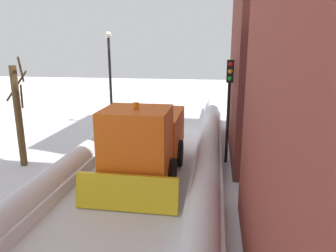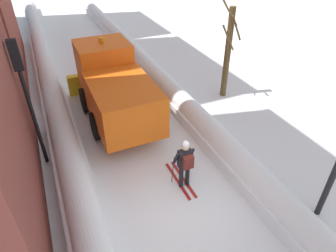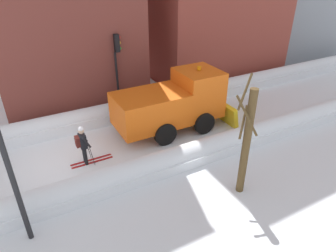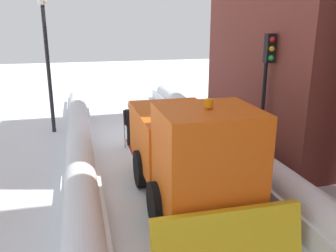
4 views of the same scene
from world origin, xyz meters
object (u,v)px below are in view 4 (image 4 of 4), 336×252
plow_truck (189,149)px  skier (131,121)px  traffic_light_pole (267,76)px  street_lamp (47,50)px

plow_truck → skier: (0.84, -4.85, -0.48)m
traffic_light_pole → street_lamp: size_ratio=0.76×
plow_truck → traffic_light_pole: traffic_light_pole is taller
traffic_light_pole → plow_truck: bearing=28.8°
skier → street_lamp: size_ratio=0.32×
skier → traffic_light_pole: 5.45m
skier → traffic_light_pole: size_ratio=0.41×
street_lamp → plow_truck: bearing=117.9°
plow_truck → traffic_light_pole: 3.89m
skier → street_lamp: (3.09, -2.59, 2.59)m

